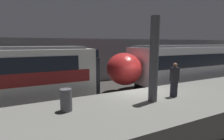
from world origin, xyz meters
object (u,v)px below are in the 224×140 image
Objects in this scene: support_pillar_near at (154,60)px; train_modern at (203,63)px; person_waiting at (174,79)px; trash_bin at (66,100)px.

train_modern is (9.93, 4.82, -1.16)m from support_pillar_near.
support_pillar_near is 1.64m from person_waiting.
train_modern is 22.18× the size of trash_bin.
support_pillar_near is at bearing -177.65° from person_waiting.
train_modern is 11.55× the size of person_waiting.
support_pillar_near is at bearing -8.54° from trash_bin.
trash_bin is (-3.66, 0.55, -1.41)m from support_pillar_near.
support_pillar_near is 0.19× the size of train_modern.
support_pillar_near is 3.96m from trash_bin.
person_waiting is (-8.61, -4.76, 0.18)m from train_modern.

